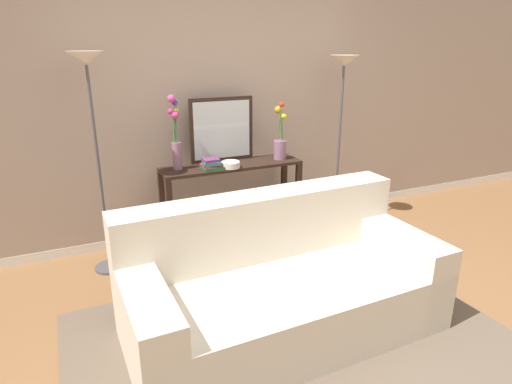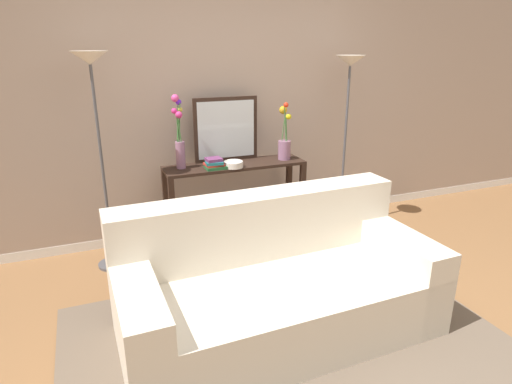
% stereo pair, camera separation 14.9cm
% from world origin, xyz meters
% --- Properties ---
extents(ground_plane, '(16.00, 16.00, 0.02)m').
position_xyz_m(ground_plane, '(0.00, 0.00, -0.01)').
color(ground_plane, brown).
extents(back_wall, '(12.00, 0.15, 2.93)m').
position_xyz_m(back_wall, '(0.00, 2.06, 1.46)').
color(back_wall, white).
rests_on(back_wall, ground).
extents(area_rug, '(2.80, 1.84, 0.01)m').
position_xyz_m(area_rug, '(-0.30, 0.11, 0.01)').
color(area_rug, brown).
rests_on(area_rug, ground).
extents(couch, '(2.08, 1.01, 0.88)m').
position_xyz_m(couch, '(-0.30, 0.27, 0.31)').
color(couch, beige).
rests_on(couch, ground).
extents(console_table, '(1.33, 0.35, 0.78)m').
position_xyz_m(console_table, '(-0.09, 1.69, 0.54)').
color(console_table, black).
rests_on(console_table, ground).
extents(floor_lamp_left, '(0.28, 0.28, 1.80)m').
position_xyz_m(floor_lamp_left, '(-1.26, 1.61, 1.42)').
color(floor_lamp_left, '#4C4C51').
rests_on(floor_lamp_left, ground).
extents(floor_lamp_right, '(0.28, 0.28, 1.75)m').
position_xyz_m(floor_lamp_right, '(1.05, 1.61, 1.37)').
color(floor_lamp_right, '#4C4C51').
rests_on(floor_lamp_right, ground).
extents(wall_mirror, '(0.62, 0.02, 0.60)m').
position_xyz_m(wall_mirror, '(-0.12, 1.84, 1.08)').
color(wall_mirror, black).
rests_on(wall_mirror, console_table).
extents(vase_tall_flowers, '(0.10, 0.13, 0.65)m').
position_xyz_m(vase_tall_flowers, '(-0.59, 1.73, 1.06)').
color(vase_tall_flowers, gray).
rests_on(vase_tall_flowers, console_table).
extents(vase_short_flowers, '(0.12, 0.14, 0.55)m').
position_xyz_m(vase_short_flowers, '(0.41, 1.68, 0.95)').
color(vase_short_flowers, gray).
rests_on(vase_short_flowers, console_table).
extents(fruit_bowl, '(0.17, 0.17, 0.06)m').
position_xyz_m(fruit_bowl, '(-0.14, 1.59, 0.81)').
color(fruit_bowl, silver).
rests_on(fruit_bowl, console_table).
extents(book_stack, '(0.19, 0.17, 0.10)m').
position_xyz_m(book_stack, '(-0.31, 1.61, 0.83)').
color(book_stack, '#236033').
rests_on(book_stack, console_table).
extents(book_row_under_console, '(0.33, 0.17, 0.13)m').
position_xyz_m(book_row_under_console, '(-0.46, 1.69, 0.06)').
color(book_row_under_console, '#B77F33').
rests_on(book_row_under_console, ground).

